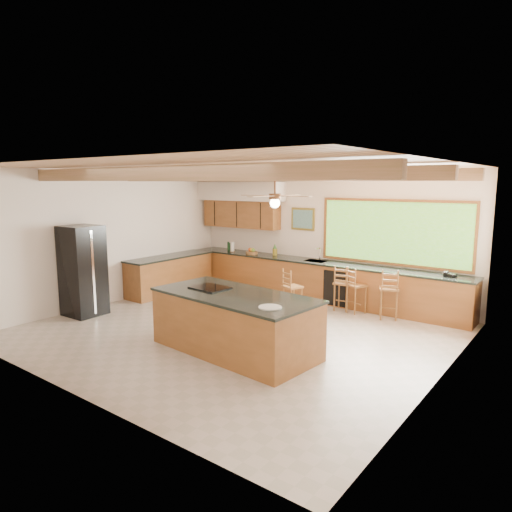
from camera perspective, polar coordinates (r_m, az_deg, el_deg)
The scene contains 9 objects.
ground at distance 8.58m, azimuth -2.44°, elevation -9.35°, with size 7.20×7.20×0.00m, color #BBAA9B.
room_shell at distance 8.76m, azimuth -0.68°, elevation 5.83°, with size 7.27×6.54×3.02m.
counter_run at distance 10.88m, azimuth 2.65°, elevation -2.82°, with size 7.12×3.10×1.22m.
island at distance 7.48m, azimuth -2.67°, elevation -8.29°, with size 2.85×1.52×0.98m.
refrigerator at distance 10.05m, azimuth -20.82°, elevation -1.72°, with size 0.75×0.73×1.86m.
bar_stool_a at distance 9.52m, azimuth 4.42°, elevation -3.97°, with size 0.44×0.44×0.95m.
bar_stool_b at distance 9.88m, azimuth 10.73°, elevation -3.47°, with size 0.39×0.39×0.99m.
bar_stool_c at distance 9.76m, azimuth 12.30°, elevation -3.73°, with size 0.47×0.47×0.98m.
bar_stool_d at distance 9.49m, azimuth 16.17°, elevation -4.06°, with size 0.49×0.49×1.03m.
Camera 1 is at (5.18, -6.27, 2.73)m, focal length 32.00 mm.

